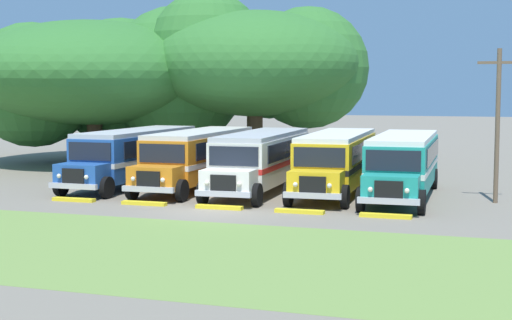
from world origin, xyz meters
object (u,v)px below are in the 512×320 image
(parked_bus_slot_0, at_px, (135,154))
(parked_bus_slot_4, at_px, (403,162))
(parked_bus_slot_3, at_px, (336,159))
(secondary_tree, at_px, (108,77))
(parked_bus_slot_2, at_px, (261,158))
(utility_pole, at_px, (498,121))
(broad_shade_tree, at_px, (260,63))
(parked_bus_slot_1, at_px, (199,156))

(parked_bus_slot_0, xyz_separation_m, parked_bus_slot_4, (13.67, -0.16, 0.00))
(parked_bus_slot_3, relative_size, secondary_tree, 0.62)
(parked_bus_slot_2, bearing_deg, utility_pole, 85.22)
(parked_bus_slot_2, height_order, broad_shade_tree, broad_shade_tree)
(parked_bus_slot_3, distance_m, broad_shade_tree, 14.45)
(broad_shade_tree, height_order, secondary_tree, broad_shade_tree)
(parked_bus_slot_2, bearing_deg, secondary_tree, -129.39)
(utility_pole, bearing_deg, parked_bus_slot_0, 177.54)
(parked_bus_slot_1, relative_size, broad_shade_tree, 0.79)
(parked_bus_slot_2, bearing_deg, parked_bus_slot_4, 88.70)
(parked_bus_slot_3, xyz_separation_m, parked_bus_slot_4, (3.23, -0.55, 0.00))
(parked_bus_slot_3, bearing_deg, parked_bus_slot_2, -82.50)
(parked_bus_slot_3, bearing_deg, utility_pole, 78.23)
(parked_bus_slot_2, relative_size, broad_shade_tree, 0.80)
(parked_bus_slot_1, height_order, parked_bus_slot_3, same)
(parked_bus_slot_4, distance_m, broad_shade_tree, 16.75)
(parked_bus_slot_0, distance_m, parked_bus_slot_1, 3.49)
(broad_shade_tree, xyz_separation_m, utility_pole, (14.82, -12.44, -2.97))
(parked_bus_slot_0, xyz_separation_m, secondary_tree, (-7.42, 10.61, 4.08))
(parked_bus_slot_1, xyz_separation_m, parked_bus_slot_2, (3.40, -0.34, 0.00))
(parked_bus_slot_2, height_order, parked_bus_slot_4, same)
(parked_bus_slot_1, distance_m, broad_shade_tree, 12.63)
(parked_bus_slot_0, bearing_deg, parked_bus_slot_3, 93.18)
(broad_shade_tree, relative_size, secondary_tree, 0.78)
(secondary_tree, bearing_deg, parked_bus_slot_0, -55.03)
(parked_bus_slot_0, bearing_deg, utility_pole, 88.62)
(broad_shade_tree, bearing_deg, parked_bus_slot_2, -71.54)
(parked_bus_slot_1, xyz_separation_m, broad_shade_tree, (-0.59, 11.60, 4.95))
(parked_bus_slot_1, height_order, utility_pole, utility_pole)
(parked_bus_slot_3, xyz_separation_m, utility_pole, (7.28, -1.14, 1.98))
(parked_bus_slot_4, bearing_deg, parked_bus_slot_3, -101.73)
(parked_bus_slot_1, height_order, broad_shade_tree, broad_shade_tree)
(parked_bus_slot_4, bearing_deg, broad_shade_tree, -139.85)
(parked_bus_slot_0, height_order, utility_pole, utility_pole)
(parked_bus_slot_1, relative_size, parked_bus_slot_3, 1.00)
(parked_bus_slot_2, bearing_deg, parked_bus_slot_1, -97.89)
(parked_bus_slot_3, height_order, secondary_tree, secondary_tree)
(parked_bus_slot_3, bearing_deg, parked_bus_slot_4, 77.56)
(parked_bus_slot_3, xyz_separation_m, secondary_tree, (-17.86, 10.22, 4.08))
(parked_bus_slot_1, height_order, secondary_tree, secondary_tree)
(parked_bus_slot_4, relative_size, broad_shade_tree, 0.80)
(parked_bus_slot_0, distance_m, parked_bus_slot_3, 10.45)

